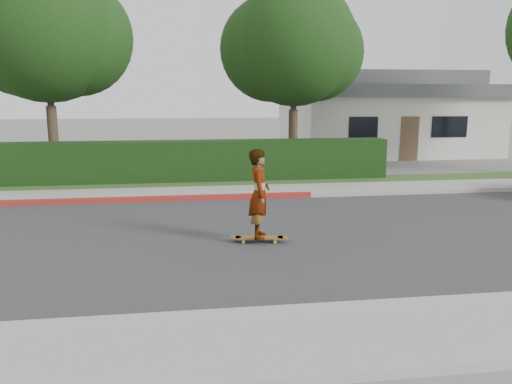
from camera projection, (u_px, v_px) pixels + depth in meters
ground at (311, 235)px, 11.17m from camera, size 120.00×120.00×0.00m
road at (311, 234)px, 11.17m from camera, size 60.00×8.00×0.01m
curb_near at (382, 307)px, 7.17m from camera, size 60.00×0.20×0.15m
sidewalk_near at (409, 337)px, 6.30m from camera, size 60.00×1.60×0.12m
curb_far at (278, 196)px, 15.14m from camera, size 60.00×0.20×0.15m
curb_red_section at (109, 200)px, 14.46m from camera, size 12.00×0.21×0.15m
sidewalk_far at (273, 191)px, 16.02m from camera, size 60.00×1.60×0.12m
planting_strip at (265, 183)px, 17.58m from camera, size 60.00×1.60×0.10m
hedge at (179, 162)px, 17.62m from camera, size 15.00×1.00×1.50m
tree_left at (46, 32)px, 17.59m from camera, size 5.99×5.21×8.00m
tree_center at (293, 47)px, 19.38m from camera, size 5.66×4.84×7.44m
house at (382, 113)px, 27.42m from camera, size 10.60×8.60×4.30m
skateboard at (259, 238)px, 10.53m from camera, size 1.26×0.42×0.12m
skateboarder at (259, 194)px, 10.35m from camera, size 0.55×0.74×1.86m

